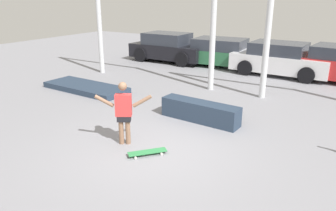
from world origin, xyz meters
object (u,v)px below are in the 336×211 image
at_px(skateboarder, 124,110).
at_px(parked_car_white, 280,59).
at_px(grind_box, 200,111).
at_px(manual_pad, 86,87).
at_px(skateboard, 147,152).
at_px(parked_car_black, 169,48).
at_px(parked_car_green, 222,53).

distance_m(skateboarder, parked_car_white, 8.94).
bearing_deg(grind_box, parked_car_white, 85.60).
xyz_separation_m(manual_pad, parked_car_white, (5.34, 6.05, 0.57)).
relative_size(skateboard, parked_car_white, 0.19).
bearing_deg(skateboard, parked_car_white, 36.91).
xyz_separation_m(skateboarder, parked_car_white, (1.35, 8.84, -0.15)).
bearing_deg(parked_car_white, parked_car_black, -178.82).
relative_size(skateboarder, manual_pad, 0.46).
bearing_deg(grind_box, skateboard, -91.80).
bearing_deg(parked_car_white, manual_pad, -129.28).
xyz_separation_m(manual_pad, parked_car_black, (-0.24, 6.14, 0.59)).
bearing_deg(manual_pad, grind_box, -6.96).
bearing_deg(manual_pad, skateboard, -32.08).
bearing_deg(parked_car_white, grind_box, -92.27).
bearing_deg(skateboarder, parked_car_black, 84.48).
height_order(skateboard, grind_box, grind_box).
bearing_deg(grind_box, parked_car_green, 108.04).
distance_m(grind_box, parked_car_black, 8.43).
height_order(skateboard, parked_car_white, parked_car_white).
distance_m(skateboarder, skateboard, 1.09).
height_order(skateboarder, grind_box, skateboarder).
bearing_deg(skateboarder, grind_box, 38.31).
xyz_separation_m(manual_pad, parked_car_green, (2.53, 6.47, 0.54)).
xyz_separation_m(skateboard, grind_box, (0.08, 2.39, 0.20)).
distance_m(skateboard, grind_box, 2.40).
xyz_separation_m(grind_box, parked_car_white, (0.51, 6.64, 0.39)).
relative_size(grind_box, parked_car_green, 0.51).
bearing_deg(parked_car_green, skateboarder, -84.26).
distance_m(skateboarder, parked_car_green, 9.37).
height_order(skateboarder, manual_pad, skateboarder).
xyz_separation_m(grind_box, parked_car_black, (-5.06, 6.73, 0.42)).
distance_m(grind_box, parked_car_green, 7.43).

